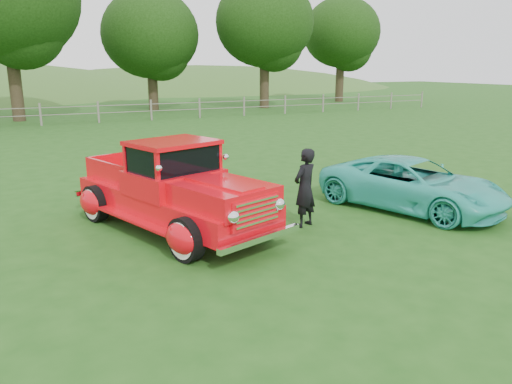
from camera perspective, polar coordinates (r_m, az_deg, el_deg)
name	(u,v)px	position (r m, az deg, el deg)	size (l,w,h in m)	color
ground	(303,247)	(9.02, 5.43, -6.27)	(140.00, 140.00, 0.00)	#1C4B14
distant_hills	(16,131)	(67.09, -25.79, 6.31)	(116.00, 60.00, 18.00)	#315820
fence_line	(98,112)	(29.63, -17.57, 8.71)	(48.00, 0.12, 1.20)	slate
tree_near_east	(150,34)	(37.45, -11.99, 17.22)	(6.80, 6.80, 8.33)	black
tree_mid_east	(265,22)	(38.50, 0.99, 18.81)	(7.20, 7.20, 9.44)	black
tree_far_east	(342,33)	(45.71, 9.76, 17.51)	(6.60, 6.60, 8.86)	black
red_pickup	(173,190)	(9.83, -9.50, 0.19)	(3.32, 5.28, 1.78)	black
teal_sedan	(412,184)	(11.69, 17.43, 0.86)	(1.90, 4.13, 1.15)	#2EBAA9
man	(305,188)	(9.96, 5.60, 0.48)	(0.58, 0.38, 1.59)	black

